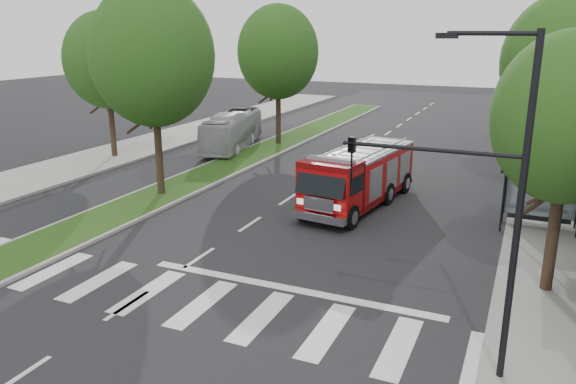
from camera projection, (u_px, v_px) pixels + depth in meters
name	position (u px, v px, depth m)	size (l,w,h in m)	color
ground	(199.00, 258.00, 20.36)	(140.00, 140.00, 0.00)	black
sidewalk_right	(570.00, 219.00, 24.31)	(5.00, 80.00, 0.15)	gray
sidewalk_left	(87.00, 162.00, 34.73)	(5.00, 80.00, 0.15)	gray
median	(266.00, 149.00, 38.49)	(3.00, 50.00, 0.15)	gray
bus_shelter	(543.00, 182.00, 22.64)	(3.20, 1.60, 2.61)	black
tree_right_near	(569.00, 119.00, 16.15)	(4.40, 4.40, 8.05)	black
tree_right_mid	(562.00, 62.00, 26.43)	(5.60, 5.60, 9.72)	black
tree_right_far	(556.00, 65.00, 35.41)	(5.00, 5.00, 8.73)	black
tree_median_near	(152.00, 56.00, 26.06)	(5.80, 5.80, 10.16)	black
tree_median_far	(278.00, 52.00, 38.47)	(5.60, 5.60, 9.72)	black
tree_left_mid	(106.00, 60.00, 34.61)	(5.20, 5.20, 9.16)	black
streetlight_right_near	(478.00, 187.00, 12.28)	(4.08, 0.22, 8.00)	black
streetlight_right_far	(533.00, 92.00, 32.71)	(2.11, 0.20, 8.00)	black
fire_engine	(359.00, 177.00, 26.09)	(3.54, 8.54, 2.87)	#630506
city_bus	(232.00, 131.00, 38.94)	(2.09, 8.93, 2.49)	#B3B3B7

